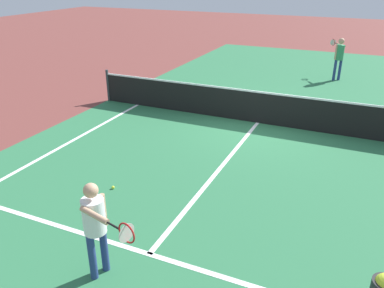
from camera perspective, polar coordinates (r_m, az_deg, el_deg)
ground_plane at (r=11.74m, az=9.52°, el=3.06°), size 60.00×60.00×0.00m
court_surface_inbounds at (r=11.74m, az=9.52°, el=3.06°), size 10.62×24.40×0.00m
line_service_near at (r=6.50m, az=-6.24°, el=-15.62°), size 8.22×0.10×0.01m
line_center_service at (r=8.93m, az=4.05°, el=-3.60°), size 0.10×6.40×0.01m
net at (r=11.57m, az=9.69°, el=5.34°), size 10.60×0.09×1.07m
player_near at (r=5.70m, az=-13.85°, el=-10.88°), size 1.09×0.70×1.53m
player_far at (r=17.06m, az=20.62°, el=12.12°), size 0.66×1.13×1.68m
tennis_ball_mid_court at (r=8.28m, az=-11.41°, el=-6.20°), size 0.07×0.07×0.07m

